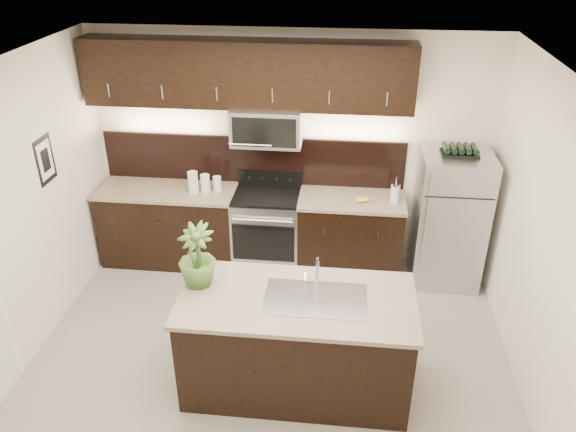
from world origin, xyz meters
name	(u,v)px	position (x,y,z in m)	size (l,w,h in m)	color
ground	(269,364)	(0.00, 0.00, 0.00)	(4.50, 4.50, 0.00)	gray
room_walls	(251,204)	(-0.11, -0.04, 1.70)	(4.52, 4.02, 2.71)	silver
counter_run	(250,229)	(-0.46, 1.69, 0.47)	(3.51, 0.65, 0.94)	black
upper_fixtures	(250,85)	(-0.43, 1.84, 2.14)	(3.49, 0.40, 1.66)	black
island	(297,342)	(0.28, -0.21, 0.47)	(1.96, 0.96, 0.94)	black
sink_faucet	(315,297)	(0.43, -0.20, 0.96)	(0.84, 0.50, 0.28)	silver
refrigerator	(449,219)	(1.78, 1.63, 0.77)	(0.74, 0.67, 1.53)	#B2B2B7
wine_rack	(460,151)	(1.78, 1.63, 1.57)	(0.38, 0.23, 0.09)	black
plant	(197,256)	(-0.57, -0.09, 1.22)	(0.31, 0.31, 0.56)	#3B5D25
canisters	(202,183)	(-0.98, 1.66, 1.05)	(0.36, 0.17, 0.25)	silver
french_press	(395,193)	(1.17, 1.64, 1.05)	(0.10, 0.10, 0.30)	silver
bananas	(358,199)	(0.78, 1.61, 0.96)	(0.16, 0.12, 0.05)	yellow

